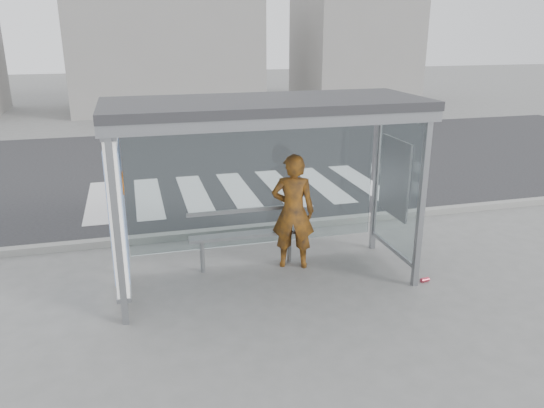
{
  "coord_description": "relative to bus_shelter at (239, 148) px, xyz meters",
  "views": [
    {
      "loc": [
        -1.74,
        -6.78,
        3.51
      ],
      "look_at": [
        0.13,
        0.2,
        1.1
      ],
      "focal_mm": 35.0,
      "sensor_mm": 36.0,
      "label": 1
    }
  ],
  "objects": [
    {
      "name": "building_center",
      "position": [
        0.37,
        17.94,
        0.52
      ],
      "size": [
        8.0,
        5.0,
        5.0
      ],
      "primitive_type": "cube",
      "color": "gray",
      "rests_on": "ground"
    },
    {
      "name": "bus_shelter",
      "position": [
        0.0,
        0.0,
        0.0
      ],
      "size": [
        4.25,
        1.65,
        2.62
      ],
      "color": "gray",
      "rests_on": "ground"
    },
    {
      "name": "person",
      "position": [
        0.88,
        0.32,
        -1.1
      ],
      "size": [
        0.75,
        0.61,
        1.78
      ],
      "primitive_type": "imported",
      "rotation": [
        0.0,
        0.0,
        2.81
      ],
      "color": "orange",
      "rests_on": "ground"
    },
    {
      "name": "building_right",
      "position": [
        9.37,
        17.94,
        1.52
      ],
      "size": [
        5.0,
        5.0,
        7.0
      ],
      "primitive_type": "cube",
      "color": "gray",
      "rests_on": "ground"
    },
    {
      "name": "soda_can",
      "position": [
        2.57,
        -0.71,
        -1.95
      ],
      "size": [
        0.13,
        0.08,
        0.07
      ],
      "primitive_type": "cylinder",
      "rotation": [
        0.0,
        1.57,
        0.11
      ],
      "color": "#DD4157",
      "rests_on": "ground"
    },
    {
      "name": "road",
      "position": [
        0.37,
        6.94,
        -1.98
      ],
      "size": [
        30.0,
        10.0,
        0.01
      ],
      "primitive_type": "cube",
      "color": "#252527",
      "rests_on": "ground"
    },
    {
      "name": "ground",
      "position": [
        0.37,
        -0.06,
        -1.98
      ],
      "size": [
        80.0,
        80.0,
        0.0
      ],
      "primitive_type": "plane",
      "color": "slate",
      "rests_on": "ground"
    },
    {
      "name": "crosswalk",
      "position": [
        0.87,
        4.44,
        -1.98
      ],
      "size": [
        6.55,
        3.0,
        0.0
      ],
      "color": "silver",
      "rests_on": "ground"
    },
    {
      "name": "bench",
      "position": [
        0.19,
        0.48,
        -1.45
      ],
      "size": [
        1.75,
        0.27,
        0.9
      ],
      "color": "slate",
      "rests_on": "ground"
    },
    {
      "name": "curb",
      "position": [
        0.37,
        1.89,
        -1.92
      ],
      "size": [
        30.0,
        0.18,
        0.12
      ],
      "primitive_type": "cube",
      "color": "gray",
      "rests_on": "ground"
    }
  ]
}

